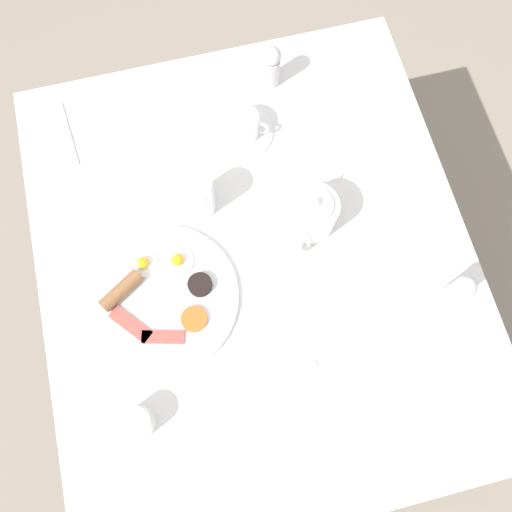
% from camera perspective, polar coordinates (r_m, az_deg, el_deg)
% --- Properties ---
extents(ground_plane, '(8.00, 8.00, 0.00)m').
position_cam_1_polar(ground_plane, '(1.80, 0.00, -6.94)').
color(ground_plane, gray).
extents(table, '(0.93, 1.08, 0.75)m').
position_cam_1_polar(table, '(1.14, 0.00, -1.33)').
color(table, silver).
rests_on(table, ground_plane).
extents(breakfast_plate, '(0.32, 0.32, 0.04)m').
position_cam_1_polar(breakfast_plate, '(1.06, -10.77, -4.55)').
color(breakfast_plate, white).
rests_on(breakfast_plate, table).
extents(teapot_near, '(0.12, 0.16, 0.12)m').
position_cam_1_polar(teapot_near, '(1.06, 6.40, 4.78)').
color(teapot_near, white).
rests_on(teapot_near, table).
extents(teacup_with_saucer_left, '(0.15, 0.15, 0.06)m').
position_cam_1_polar(teacup_with_saucer_left, '(1.17, -1.76, 14.57)').
color(teacup_with_saucer_left, white).
rests_on(teacup_with_saucer_left, table).
extents(water_glass_tall, '(0.07, 0.07, 0.11)m').
position_cam_1_polar(water_glass_tall, '(1.07, -6.63, 6.85)').
color(water_glass_tall, white).
rests_on(water_glass_tall, table).
extents(creamer_jug, '(0.09, 0.06, 0.06)m').
position_cam_1_polar(creamer_jug, '(1.03, -13.57, -18.12)').
color(creamer_jug, white).
rests_on(creamer_jug, table).
extents(pepper_grinder, '(0.04, 0.04, 0.12)m').
position_cam_1_polar(pepper_grinder, '(1.07, 22.16, -3.68)').
color(pepper_grinder, '#BCBCC1').
rests_on(pepper_grinder, table).
extents(salt_grinder, '(0.04, 0.04, 0.12)m').
position_cam_1_polar(salt_grinder, '(1.22, 1.74, 20.89)').
color(salt_grinder, '#BCBCC1').
rests_on(salt_grinder, table).
extents(fork_by_plate, '(0.03, 0.17, 0.00)m').
position_cam_1_polar(fork_by_plate, '(1.27, -20.72, 12.89)').
color(fork_by_plate, silver).
rests_on(fork_by_plate, table).
extents(knife_by_plate, '(0.20, 0.05, 0.00)m').
position_cam_1_polar(knife_by_plate, '(1.03, 1.77, -14.30)').
color(knife_by_plate, silver).
rests_on(knife_by_plate, table).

